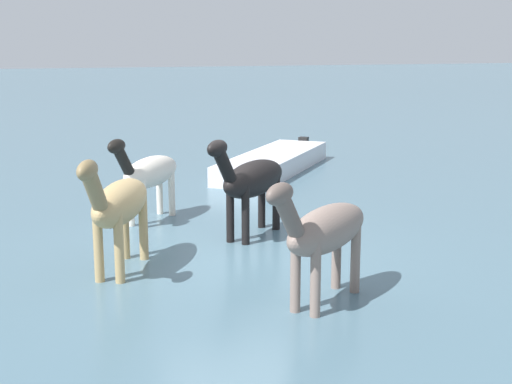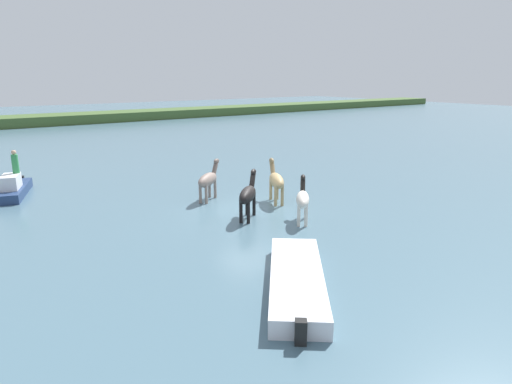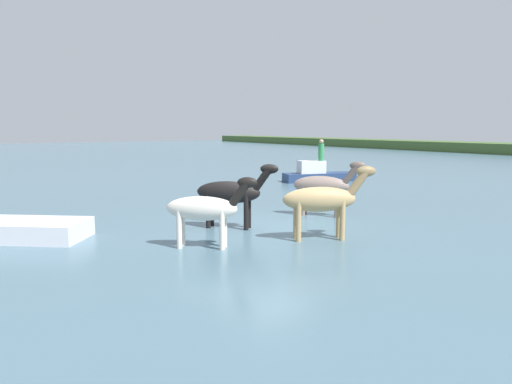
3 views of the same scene
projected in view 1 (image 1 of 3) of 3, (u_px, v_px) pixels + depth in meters
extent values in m
plane|color=#476675|center=(236.00, 252.00, 12.26)|extent=(172.73, 172.73, 0.00)
ellipsoid|color=gray|center=(327.00, 229.00, 9.74)|extent=(1.86, 1.60, 0.64)
cylinder|color=gray|center=(316.00, 279.00, 9.31)|extent=(0.14, 0.14, 1.05)
cylinder|color=gray|center=(295.00, 274.00, 9.48)|extent=(0.14, 0.14, 1.05)
cylinder|color=gray|center=(355.00, 257.00, 10.23)|extent=(0.14, 0.14, 1.05)
cylinder|color=gray|center=(336.00, 254.00, 10.40)|extent=(0.14, 0.14, 1.05)
cylinder|color=#63544C|center=(288.00, 214.00, 8.84)|extent=(0.60, 0.53, 0.70)
ellipsoid|color=#63544C|center=(280.00, 194.00, 8.62)|extent=(0.55, 0.49, 0.28)
ellipsoid|color=tan|center=(121.00, 202.00, 11.11)|extent=(1.42, 2.05, 0.67)
cylinder|color=tan|center=(119.00, 247.00, 10.62)|extent=(0.15, 0.15, 1.10)
cylinder|color=tan|center=(98.00, 247.00, 10.67)|extent=(0.15, 0.15, 1.10)
cylinder|color=tan|center=(143.00, 227.00, 11.78)|extent=(0.15, 0.15, 1.10)
cylinder|color=tan|center=(125.00, 226.00, 11.82)|extent=(0.15, 0.15, 1.10)
cylinder|color=olive|center=(94.00, 189.00, 9.99)|extent=(0.48, 0.65, 0.73)
ellipsoid|color=olive|center=(87.00, 170.00, 9.73)|extent=(0.45, 0.59, 0.29)
ellipsoid|color=black|center=(254.00, 179.00, 13.10)|extent=(1.84, 1.76, 0.66)
cylinder|color=black|center=(246.00, 215.00, 12.64)|extent=(0.14, 0.14, 1.09)
cylinder|color=black|center=(230.00, 213.00, 12.79)|extent=(0.14, 0.14, 1.09)
cylinder|color=black|center=(276.00, 202.00, 13.64)|extent=(0.14, 0.14, 1.09)
cylinder|color=black|center=(262.00, 200.00, 13.80)|extent=(0.14, 0.14, 1.09)
cylinder|color=black|center=(224.00, 164.00, 12.12)|extent=(0.60, 0.58, 0.72)
ellipsoid|color=black|center=(217.00, 148.00, 11.88)|extent=(0.55, 0.53, 0.29)
ellipsoid|color=silver|center=(151.00, 172.00, 14.23)|extent=(1.61, 1.72, 0.61)
cylinder|color=silver|center=(143.00, 202.00, 13.79)|extent=(0.13, 0.13, 1.00)
cylinder|color=silver|center=(131.00, 201.00, 13.90)|extent=(0.13, 0.13, 1.00)
cylinder|color=silver|center=(172.00, 192.00, 14.77)|extent=(0.13, 0.13, 1.00)
cylinder|color=silver|center=(159.00, 191.00, 14.88)|extent=(0.13, 0.13, 1.00)
cylinder|color=black|center=(123.00, 159.00, 13.28)|extent=(0.53, 0.56, 0.67)
ellipsoid|color=black|center=(116.00, 146.00, 13.05)|extent=(0.49, 0.51, 0.27)
cube|color=silver|center=(273.00, 165.00, 19.78)|extent=(4.60, 5.16, 0.66)
cube|color=black|center=(303.00, 148.00, 22.33)|extent=(0.37, 0.36, 0.71)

